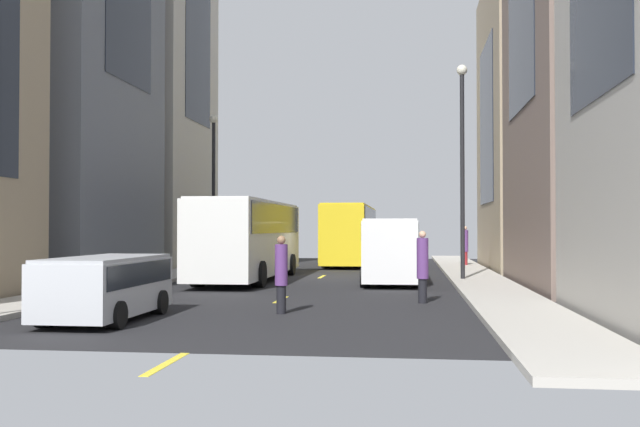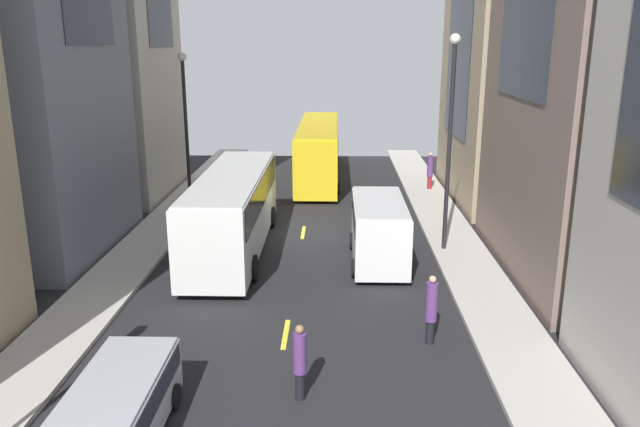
% 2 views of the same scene
% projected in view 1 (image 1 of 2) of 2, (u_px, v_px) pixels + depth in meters
% --- Properties ---
extents(ground_plane, '(40.01, 40.01, 0.00)m').
position_uv_depth(ground_plane, '(322.00, 277.00, 32.40)').
color(ground_plane, black).
extents(sidewalk_west, '(2.35, 44.00, 0.15)m').
position_uv_depth(sidewalk_west, '(178.00, 274.00, 33.25)').
color(sidewalk_west, '#B2ADA3').
rests_on(sidewalk_west, ground).
extents(sidewalk_east, '(2.35, 44.00, 0.15)m').
position_uv_depth(sidewalk_east, '(474.00, 276.00, 31.55)').
color(sidewalk_east, '#B2ADA3').
rests_on(sidewalk_east, ground).
extents(lane_stripe_0, '(0.16, 2.00, 0.01)m').
position_uv_depth(lane_stripe_0, '(166.00, 364.00, 11.57)').
color(lane_stripe_0, yellow).
rests_on(lane_stripe_0, ground).
extents(lane_stripe_1, '(0.16, 2.00, 0.01)m').
position_uv_depth(lane_stripe_1, '(281.00, 300.00, 21.98)').
color(lane_stripe_1, yellow).
rests_on(lane_stripe_1, ground).
extents(lane_stripe_2, '(0.16, 2.00, 0.01)m').
position_uv_depth(lane_stripe_2, '(322.00, 277.00, 32.40)').
color(lane_stripe_2, yellow).
rests_on(lane_stripe_2, ground).
extents(lane_stripe_3, '(0.16, 2.00, 0.01)m').
position_uv_depth(lane_stripe_3, '(343.00, 265.00, 42.82)').
color(lane_stripe_3, yellow).
rests_on(lane_stripe_3, ground).
extents(lane_stripe_4, '(0.16, 2.00, 0.01)m').
position_uv_depth(lane_stripe_4, '(356.00, 258.00, 53.23)').
color(lane_stripe_4, yellow).
rests_on(lane_stripe_4, ground).
extents(building_east_2, '(9.54, 11.18, 15.94)m').
position_uv_depth(building_east_2, '(576.00, 122.00, 38.12)').
color(building_east_2, tan).
rests_on(building_east_2, ground).
extents(city_bus_white, '(2.80, 11.27, 3.35)m').
position_uv_depth(city_bus_white, '(249.00, 233.00, 30.21)').
color(city_bus_white, silver).
rests_on(city_bus_white, ground).
extents(streetcar_yellow, '(2.70, 13.49, 3.59)m').
position_uv_depth(streetcar_yellow, '(351.00, 230.00, 44.12)').
color(streetcar_yellow, yellow).
rests_on(streetcar_yellow, ground).
extents(delivery_van_white, '(2.25, 5.37, 2.58)m').
position_uv_depth(delivery_van_white, '(391.00, 246.00, 28.07)').
color(delivery_van_white, white).
rests_on(delivery_van_white, ground).
extents(car_silver_0, '(1.99, 4.37, 1.54)m').
position_uv_depth(car_silver_0, '(106.00, 283.00, 17.08)').
color(car_silver_0, '#B7BABF').
rests_on(car_silver_0, ground).
extents(pedestrian_crossing_mid, '(0.33, 0.33, 2.03)m').
position_uv_depth(pedestrian_crossing_mid, '(281.00, 272.00, 18.41)').
color(pedestrian_crossing_mid, black).
rests_on(pedestrian_crossing_mid, ground).
extents(pedestrian_walking_far, '(0.35, 0.35, 2.15)m').
position_uv_depth(pedestrian_walking_far, '(423.00, 265.00, 21.02)').
color(pedestrian_walking_far, black).
rests_on(pedestrian_walking_far, ground).
extents(pedestrian_crossing_near, '(0.35, 0.35, 2.20)m').
position_uv_depth(pedestrian_crossing_near, '(465.00, 244.00, 39.97)').
color(pedestrian_crossing_near, maroon).
rests_on(pedestrian_crossing_near, ground).
extents(streetlamp_near, '(0.44, 0.44, 8.85)m').
position_uv_depth(streetlamp_near, '(462.00, 151.00, 29.22)').
color(streetlamp_near, black).
rests_on(streetlamp_near, ground).
extents(streetlamp_far, '(0.44, 0.44, 8.01)m').
position_uv_depth(streetlamp_far, '(214.00, 176.00, 36.94)').
color(streetlamp_far, black).
rests_on(streetlamp_far, ground).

